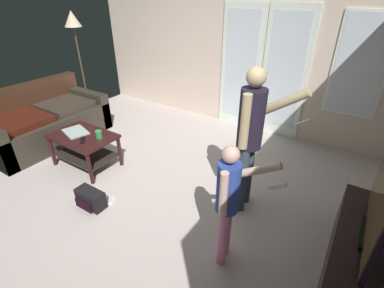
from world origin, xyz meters
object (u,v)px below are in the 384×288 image
at_px(coffee_table, 84,143).
at_px(tv_remote_black, 83,140).
at_px(leather_couch, 44,123).
at_px(backpack, 90,199).
at_px(laptop_closed, 76,132).
at_px(floor_lamp, 74,28).
at_px(cup_near_edge, 99,134).
at_px(person_child, 229,197).
at_px(tv_stand, 357,255).
at_px(loose_keyboard, 95,200).
at_px(person_adult, 251,131).
at_px(flat_screen_tv, 379,204).

height_order(coffee_table, tv_remote_black, tv_remote_black).
bearing_deg(leather_couch, backpack, -19.93).
bearing_deg(laptop_closed, tv_remote_black, -4.03).
bearing_deg(floor_lamp, cup_near_edge, -33.98).
bearing_deg(coffee_table, tv_remote_black, -35.44).
xyz_separation_m(coffee_table, backpack, (0.72, -0.54, -0.24)).
bearing_deg(leather_couch, floor_lamp, 107.10).
bearing_deg(backpack, leather_couch, 160.07).
bearing_deg(tv_remote_black, laptop_closed, -158.25).
height_order(person_child, floor_lamp, floor_lamp).
relative_size(tv_stand, tv_remote_black, 7.92).
bearing_deg(loose_keyboard, backpack, -67.33).
relative_size(coffee_table, person_child, 0.73).
height_order(person_adult, floor_lamp, floor_lamp).
relative_size(loose_keyboard, cup_near_edge, 4.45).
height_order(flat_screen_tv, tv_remote_black, flat_screen_tv).
height_order(leather_couch, tv_remote_black, leather_couch).
distance_m(loose_keyboard, cup_near_edge, 0.85).
bearing_deg(tv_remote_black, leather_couch, -148.53).
xyz_separation_m(tv_stand, person_adult, (-1.14, 0.30, 0.72)).
bearing_deg(tv_stand, backpack, -165.68).
xyz_separation_m(loose_keyboard, cup_near_edge, (-0.43, 0.53, 0.51)).
xyz_separation_m(leather_couch, floor_lamp, (-0.34, 1.11, 1.27)).
distance_m(leather_couch, tv_stand, 4.47).
relative_size(leather_couch, person_adult, 1.15).
height_order(person_child, backpack, person_child).
bearing_deg(cup_near_edge, flat_screen_tv, 0.98).
height_order(flat_screen_tv, loose_keyboard, flat_screen_tv).
xyz_separation_m(tv_stand, loose_keyboard, (-2.61, -0.58, -0.21)).
bearing_deg(backpack, tv_remote_black, 142.77).
height_order(person_adult, laptop_closed, person_adult).
bearing_deg(person_child, flat_screen_tv, 24.53).
height_order(floor_lamp, tv_remote_black, floor_lamp).
xyz_separation_m(leather_couch, person_adult, (3.32, 0.27, 0.64)).
bearing_deg(backpack, tv_stand, 14.32).
height_order(coffee_table, person_adult, person_adult).
xyz_separation_m(leather_couch, loose_keyboard, (1.85, -0.60, -0.29)).
xyz_separation_m(tv_stand, backpack, (-2.58, -0.66, -0.12)).
xyz_separation_m(person_adult, floor_lamp, (-3.67, 0.84, 0.63)).
distance_m(tv_stand, floor_lamp, 5.12).
relative_size(flat_screen_tv, person_child, 0.93).
distance_m(person_adult, person_child, 0.80).
xyz_separation_m(person_adult, person_child, (0.14, -0.75, -0.24)).
xyz_separation_m(floor_lamp, loose_keyboard, (2.19, -1.72, -1.56)).
relative_size(floor_lamp, loose_keyboard, 4.17).
distance_m(person_child, laptop_closed, 2.47).
distance_m(flat_screen_tv, tv_remote_black, 3.18).
relative_size(coffee_table, laptop_closed, 2.41).
bearing_deg(floor_lamp, backpack, -38.92).
height_order(laptop_closed, cup_near_edge, cup_near_edge).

